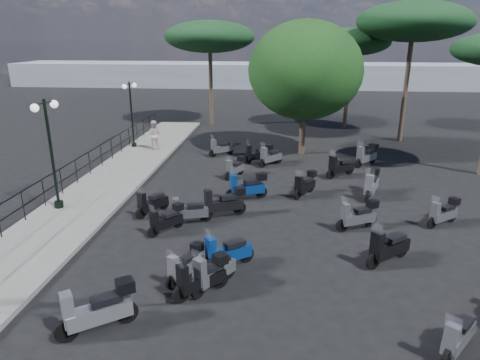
# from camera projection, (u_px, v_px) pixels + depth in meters

# --- Properties ---
(ground) EXTENTS (120.00, 120.00, 0.00)m
(ground) POSITION_uv_depth(u_px,v_px,m) (243.00, 226.00, 15.25)
(ground) COLOR black
(ground) RESTS_ON ground
(sidewalk) EXTENTS (3.00, 30.00, 0.15)m
(sidewalk) POSITION_uv_depth(u_px,v_px,m) (102.00, 189.00, 18.66)
(sidewalk) COLOR #62615E
(sidewalk) RESTS_ON ground
(railing) EXTENTS (0.04, 26.04, 1.10)m
(railing) POSITION_uv_depth(u_px,v_px,m) (68.00, 172.00, 18.33)
(railing) COLOR black
(railing) RESTS_ON sidewalk
(lamp_post_1) EXTENTS (0.52, 1.20, 4.16)m
(lamp_post_1) POSITION_uv_depth(u_px,v_px,m) (51.00, 148.00, 15.75)
(lamp_post_1) COLOR black
(lamp_post_1) RESTS_ON sidewalk
(lamp_post_2) EXTENTS (0.56, 1.07, 3.81)m
(lamp_post_2) POSITION_uv_depth(u_px,v_px,m) (131.00, 110.00, 24.93)
(lamp_post_2) COLOR black
(lamp_post_2) RESTS_ON sidewalk
(pedestrian_far) EXTENTS (0.93, 0.78, 1.69)m
(pedestrian_far) POSITION_uv_depth(u_px,v_px,m) (154.00, 135.00, 24.77)
(pedestrian_far) COLOR beige
(pedestrian_far) RESTS_ON sidewalk
(scooter_0) EXTENTS (1.62, 1.26, 1.50)m
(scooter_0) POSITION_uv_depth(u_px,v_px,m) (97.00, 310.00, 9.63)
(scooter_0) COLOR black
(scooter_0) RESTS_ON ground
(scooter_1) EXTENTS (0.86, 1.35, 1.18)m
(scooter_1) POSITION_uv_depth(u_px,v_px,m) (185.00, 265.00, 11.74)
(scooter_1) COLOR black
(scooter_1) RESTS_ON ground
(scooter_2) EXTENTS (1.05, 1.26, 1.19)m
(scooter_2) POSITION_uv_depth(u_px,v_px,m) (166.00, 220.00, 14.60)
(scooter_2) COLOR black
(scooter_2) RESTS_ON ground
(scooter_3) EXTENTS (0.95, 1.42, 1.28)m
(scooter_3) POSITION_uv_depth(u_px,v_px,m) (152.00, 203.00, 16.09)
(scooter_3) COLOR black
(scooter_3) RESTS_ON ground
(scooter_4) EXTENTS (1.29, 1.08, 1.26)m
(scooter_4) POSITION_uv_depth(u_px,v_px,m) (221.00, 148.00, 24.00)
(scooter_4) COLOR black
(scooter_4) RESTS_ON ground
(scooter_6) EXTENTS (1.34, 1.21, 1.32)m
(scooter_6) POSITION_uv_depth(u_px,v_px,m) (201.00, 278.00, 11.03)
(scooter_6) COLOR black
(scooter_6) RESTS_ON ground
(scooter_7) EXTENTS (1.69, 0.97, 1.44)m
(scooter_7) POSITION_uv_depth(u_px,v_px,m) (223.00, 203.00, 15.87)
(scooter_7) COLOR black
(scooter_7) RESTS_ON ground
(scooter_8) EXTENTS (1.53, 0.67, 1.25)m
(scooter_8) POSITION_uv_depth(u_px,v_px,m) (189.00, 212.00, 15.35)
(scooter_8) COLOR black
(scooter_8) RESTS_ON ground
(scooter_9) EXTENTS (0.86, 1.39, 1.20)m
(scooter_9) POSITION_uv_depth(u_px,v_px,m) (235.00, 168.00, 20.38)
(scooter_9) COLOR black
(scooter_9) RESTS_ON ground
(scooter_10) EXTENTS (1.20, 1.28, 1.32)m
(scooter_10) POSITION_uv_depth(u_px,v_px,m) (270.00, 157.00, 22.20)
(scooter_10) COLOR black
(scooter_10) RESTS_ON ground
(scooter_12) EXTENTS (1.46, 1.13, 1.38)m
(scooter_12) POSITION_uv_depth(u_px,v_px,m) (227.00, 253.00, 12.32)
(scooter_12) COLOR black
(scooter_12) RESTS_ON ground
(scooter_13) EXTENTS (1.05, 1.50, 1.37)m
(scooter_13) POSITION_uv_depth(u_px,v_px,m) (213.00, 272.00, 11.33)
(scooter_13) COLOR black
(scooter_13) RESTS_ON ground
(scooter_14) EXTENTS (1.70, 0.92, 1.43)m
(scooter_14) POSITION_uv_depth(u_px,v_px,m) (247.00, 187.00, 17.54)
(scooter_14) COLOR black
(scooter_14) RESTS_ON ground
(scooter_15) EXTENTS (1.57, 0.81, 1.31)m
(scooter_15) POSITION_uv_depth(u_px,v_px,m) (259.00, 154.00, 22.59)
(scooter_15) COLOR black
(scooter_15) RESTS_ON ground
(scooter_16) EXTENTS (1.04, 1.24, 1.22)m
(scooter_16) POSITION_uv_depth(u_px,v_px,m) (457.00, 337.00, 8.97)
(scooter_16) COLOR black
(scooter_16) RESTS_ON ground
(scooter_17) EXTENTS (1.48, 1.25, 1.45)m
(scooter_17) POSITION_uv_depth(u_px,v_px,m) (388.00, 248.00, 12.58)
(scooter_17) COLOR black
(scooter_17) RESTS_ON ground
(scooter_18) EXTENTS (1.51, 0.94, 1.31)m
(scooter_18) POSITION_uv_depth(u_px,v_px,m) (358.00, 216.00, 14.84)
(scooter_18) COLOR black
(scooter_18) RESTS_ON ground
(scooter_19) EXTENTS (0.89, 1.71, 1.43)m
(scooter_19) POSITION_uv_depth(u_px,v_px,m) (371.00, 184.00, 17.86)
(scooter_19) COLOR black
(scooter_19) RESTS_ON ground
(scooter_20) EXTENTS (0.99, 1.42, 1.27)m
(scooter_20) POSITION_uv_depth(u_px,v_px,m) (305.00, 185.00, 17.97)
(scooter_20) COLOR black
(scooter_20) RESTS_ON ground
(scooter_21) EXTENTS (1.44, 1.23, 1.42)m
(scooter_21) POSITION_uv_depth(u_px,v_px,m) (340.00, 167.00, 20.39)
(scooter_21) COLOR black
(scooter_21) RESTS_ON ground
(scooter_25) EXTENTS (1.32, 1.04, 1.22)m
(scooter_25) POSITION_uv_depth(u_px,v_px,m) (443.00, 213.00, 15.16)
(scooter_25) COLOR black
(scooter_25) RESTS_ON ground
(scooter_26) EXTENTS (1.34, 1.40, 1.41)m
(scooter_26) POSITION_uv_depth(u_px,v_px,m) (366.00, 156.00, 22.18)
(scooter_26) COLOR black
(scooter_26) RESTS_ON ground
(broadleaf_tree) EXTENTS (6.25, 6.25, 7.32)m
(broadleaf_tree) POSITION_uv_depth(u_px,v_px,m) (305.00, 70.00, 23.17)
(broadleaf_tree) COLOR #38281E
(broadleaf_tree) RESTS_ON ground
(pine_0) EXTENTS (5.41, 5.41, 7.00)m
(pine_0) POSITION_uv_depth(u_px,v_px,m) (351.00, 42.00, 29.43)
(pine_0) COLOR #38281E
(pine_0) RESTS_ON ground
(pine_1) EXTENTS (6.78, 6.78, 8.43)m
(pine_1) POSITION_uv_depth(u_px,v_px,m) (414.00, 22.00, 25.34)
(pine_1) COLOR #38281E
(pine_1) RESTS_ON ground
(pine_2) EXTENTS (6.52, 6.52, 7.54)m
(pine_2) POSITION_uv_depth(u_px,v_px,m) (210.00, 37.00, 30.67)
(pine_2) COLOR #38281E
(pine_2) RESTS_ON ground
(distant_hills) EXTENTS (70.00, 8.00, 3.00)m
(distant_hills) POSITION_uv_depth(u_px,v_px,m) (274.00, 75.00, 57.21)
(distant_hills) COLOR gray
(distant_hills) RESTS_ON ground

